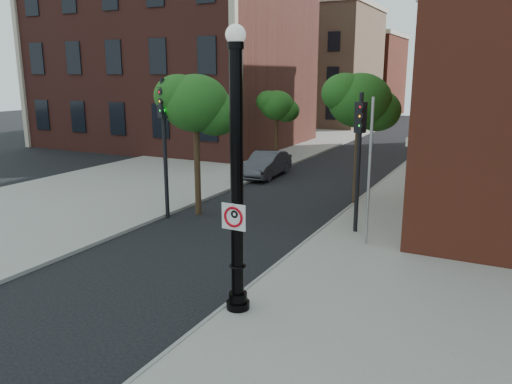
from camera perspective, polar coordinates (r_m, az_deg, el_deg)
The scene contains 16 objects.
ground at distance 12.90m, azimuth -12.60°, elevation -11.93°, with size 120.00×120.00×0.00m, color black.
sidewalk_right at distance 19.70m, azimuth 21.25°, elevation -3.43°, with size 8.00×60.00×0.12m, color gray.
sidewalk_left at distance 32.06m, azimuth -4.68°, elevation 3.65°, with size 10.00×50.00×0.12m, color gray.
curb_edge at distance 20.41m, azimuth 10.19°, elevation -2.12°, with size 0.10×60.00×0.14m, color gray.
victorian_building at distance 40.59m, azimuth -9.15°, elevation 17.87°, with size 18.60×14.60×17.95m.
bg_building_tan_a at distance 56.41m, azimuth 6.83°, elevation 13.84°, with size 12.00×12.00×12.00m, color #976F52.
bg_building_red at distance 69.70m, azimuth 10.90°, elevation 12.77°, with size 12.00×12.00×10.00m, color maroon.
lamppost at distance 10.97m, azimuth -2.19°, elevation 0.35°, with size 0.54×0.54×6.44m.
no_parking_sign at distance 10.98m, azimuth -2.57°, elevation -2.83°, with size 0.60×0.06×0.60m.
parked_car at distance 26.96m, azimuth 1.18°, elevation 3.19°, with size 1.44×4.14×1.36m, color #323238.
traffic_signal_left at distance 18.95m, azimuth -10.49°, elevation 7.47°, with size 0.43×0.47×5.30m.
traffic_signal_right at distance 17.00m, azimuth 11.74°, elevation 5.75°, with size 0.39×0.43×4.86m.
utility_pole at distance 15.94m, azimuth 12.81°, elevation 1.96°, with size 0.10×0.10×4.77m, color #999999.
street_tree_a at distance 19.30m, azimuth -6.76°, elevation 9.86°, with size 3.02×2.73×5.44m.
street_tree_b at distance 30.79m, azimuth 2.47°, elevation 9.76°, with size 2.48×2.24×4.46m.
street_tree_c at distance 20.90m, azimuth 11.89°, elevation 10.04°, with size 3.05×2.75×5.49m.
Camera 1 is at (7.61, -8.88, 5.44)m, focal length 35.00 mm.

